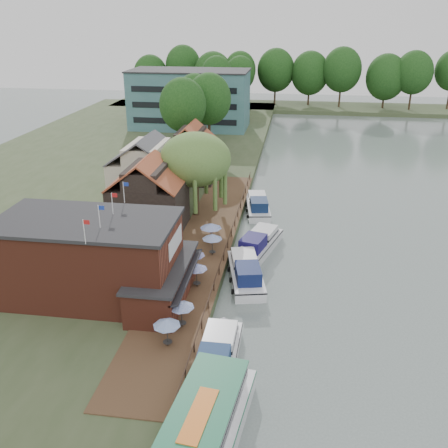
{
  "coord_description": "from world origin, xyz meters",
  "views": [
    {
      "loc": [
        1.29,
        -37.7,
        24.27
      ],
      "look_at": [
        -6.0,
        12.0,
        3.0
      ],
      "focal_mm": 40.0,
      "sensor_mm": 36.0,
      "label": 1
    }
  ],
  "objects_px": {
    "cottage_a": "(148,195)",
    "umbrella_4": "(194,261)",
    "cottage_c": "(191,152)",
    "cruiser_3": "(258,203)",
    "willow": "(196,175)",
    "umbrella_6": "(211,233)",
    "umbrella_3": "(197,275)",
    "cruiser_1": "(246,269)",
    "hotel_block": "(190,99)",
    "umbrella_1": "(182,314)",
    "cruiser_0": "(217,353)",
    "cruiser_2": "(259,241)",
    "swan": "(222,405)",
    "tour_boat": "(195,446)",
    "umbrella_2": "(178,284)",
    "umbrella_5": "(212,245)",
    "umbrella_0": "(167,333)",
    "cottage_b": "(148,169)",
    "pub": "(111,259)"
  },
  "relations": [
    {
      "from": "cottage_c",
      "to": "cruiser_1",
      "type": "height_order",
      "value": "cottage_c"
    },
    {
      "from": "hotel_block",
      "to": "cruiser_0",
      "type": "relative_size",
      "value": 2.54
    },
    {
      "from": "umbrella_6",
      "to": "cruiser_0",
      "type": "height_order",
      "value": "umbrella_6"
    },
    {
      "from": "umbrella_5",
      "to": "umbrella_6",
      "type": "bearing_deg",
      "value": 102.61
    },
    {
      "from": "cruiser_1",
      "to": "cruiser_3",
      "type": "distance_m",
      "value": 18.56
    },
    {
      "from": "umbrella_1",
      "to": "umbrella_2",
      "type": "bearing_deg",
      "value": 106.24
    },
    {
      "from": "cottage_c",
      "to": "cruiser_3",
      "type": "relative_size",
      "value": 0.87
    },
    {
      "from": "cruiser_2",
      "to": "swan",
      "type": "relative_size",
      "value": 22.73
    },
    {
      "from": "cottage_a",
      "to": "tour_boat",
      "type": "distance_m",
      "value": 33.33
    },
    {
      "from": "hotel_block",
      "to": "cottage_b",
      "type": "xyz_separation_m",
      "value": [
        4.0,
        -46.0,
        -1.9
      ]
    },
    {
      "from": "cruiser_1",
      "to": "umbrella_0",
      "type": "bearing_deg",
      "value": -122.06
    },
    {
      "from": "umbrella_2",
      "to": "umbrella_0",
      "type": "bearing_deg",
      "value": -83.41
    },
    {
      "from": "cottage_c",
      "to": "umbrella_2",
      "type": "height_order",
      "value": "cottage_c"
    },
    {
      "from": "willow",
      "to": "umbrella_6",
      "type": "height_order",
      "value": "willow"
    },
    {
      "from": "cruiser_1",
      "to": "cruiser_0",
      "type": "bearing_deg",
      "value": -105.62
    },
    {
      "from": "cruiser_3",
      "to": "swan",
      "type": "xyz_separation_m",
      "value": [
        0.65,
        -35.99,
        -0.96
      ]
    },
    {
      "from": "umbrella_4",
      "to": "cruiser_0",
      "type": "height_order",
      "value": "umbrella_4"
    },
    {
      "from": "umbrella_3",
      "to": "cruiser_1",
      "type": "xyz_separation_m",
      "value": [
        4.12,
        3.78,
        -1.05
      ]
    },
    {
      "from": "cottage_c",
      "to": "umbrella_5",
      "type": "distance_m",
      "value": 26.11
    },
    {
      "from": "cottage_a",
      "to": "cruiser_2",
      "type": "height_order",
      "value": "cottage_a"
    },
    {
      "from": "cruiser_2",
      "to": "swan",
      "type": "distance_m",
      "value": 24.25
    },
    {
      "from": "umbrella_0",
      "to": "umbrella_4",
      "type": "distance_m",
      "value": 11.68
    },
    {
      "from": "cruiser_0",
      "to": "cruiser_3",
      "type": "bearing_deg",
      "value": 89.27
    },
    {
      "from": "hotel_block",
      "to": "umbrella_1",
      "type": "distance_m",
      "value": 76.62
    },
    {
      "from": "cruiser_1",
      "to": "cruiser_2",
      "type": "distance_m",
      "value": 6.84
    },
    {
      "from": "hotel_block",
      "to": "umbrella_4",
      "type": "height_order",
      "value": "hotel_block"
    },
    {
      "from": "umbrella_1",
      "to": "cruiser_1",
      "type": "bearing_deg",
      "value": 68.41
    },
    {
      "from": "cruiser_1",
      "to": "hotel_block",
      "type": "bearing_deg",
      "value": 94.02
    },
    {
      "from": "cottage_b",
      "to": "tour_boat",
      "type": "distance_m",
      "value": 43.71
    },
    {
      "from": "umbrella_6",
      "to": "cottage_c",
      "type": "bearing_deg",
      "value": 106.93
    },
    {
      "from": "hotel_block",
      "to": "tour_boat",
      "type": "height_order",
      "value": "hotel_block"
    },
    {
      "from": "hotel_block",
      "to": "cottage_a",
      "type": "xyz_separation_m",
      "value": [
        7.0,
        -56.0,
        -1.9
      ]
    },
    {
      "from": "umbrella_4",
      "to": "swan",
      "type": "distance_m",
      "value": 17.23
    },
    {
      "from": "tour_boat",
      "to": "umbrella_3",
      "type": "bearing_deg",
      "value": 107.55
    },
    {
      "from": "umbrella_3",
      "to": "cottage_c",
      "type": "bearing_deg",
      "value": 102.56
    },
    {
      "from": "cruiser_0",
      "to": "cruiser_1",
      "type": "relative_size",
      "value": 0.98
    },
    {
      "from": "umbrella_0",
      "to": "tour_boat",
      "type": "bearing_deg",
      "value": -66.95
    },
    {
      "from": "cruiser_0",
      "to": "cruiser_3",
      "type": "distance_m",
      "value": 31.81
    },
    {
      "from": "umbrella_0",
      "to": "umbrella_6",
      "type": "distance_m",
      "value": 18.43
    },
    {
      "from": "willow",
      "to": "tour_boat",
      "type": "distance_m",
      "value": 37.01
    },
    {
      "from": "willow",
      "to": "umbrella_6",
      "type": "bearing_deg",
      "value": -68.3
    },
    {
      "from": "tour_boat",
      "to": "pub",
      "type": "bearing_deg",
      "value": 130.08
    },
    {
      "from": "cottage_a",
      "to": "umbrella_4",
      "type": "distance_m",
      "value": 12.59
    },
    {
      "from": "umbrella_2",
      "to": "umbrella_5",
      "type": "relative_size",
      "value": 1.0
    },
    {
      "from": "umbrella_0",
      "to": "swan",
      "type": "bearing_deg",
      "value": -43.57
    },
    {
      "from": "willow",
      "to": "umbrella_1",
      "type": "xyz_separation_m",
      "value": [
        3.6,
        -23.96,
        -3.93
      ]
    },
    {
      "from": "cottage_a",
      "to": "umbrella_4",
      "type": "relative_size",
      "value": 3.62
    },
    {
      "from": "pub",
      "to": "umbrella_0",
      "type": "relative_size",
      "value": 8.42
    },
    {
      "from": "cottage_c",
      "to": "umbrella_6",
      "type": "bearing_deg",
      "value": -73.07
    },
    {
      "from": "umbrella_4",
      "to": "cruiser_1",
      "type": "height_order",
      "value": "umbrella_4"
    }
  ]
}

